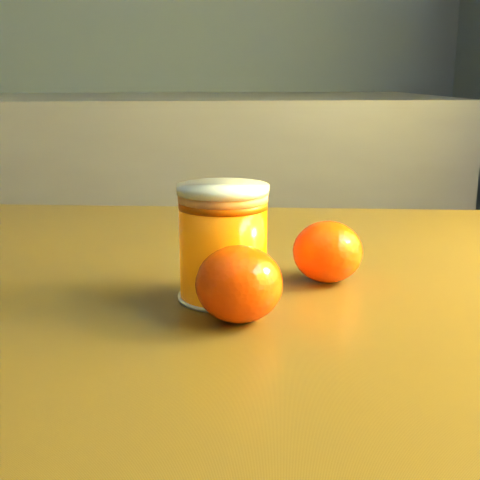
{
  "coord_description": "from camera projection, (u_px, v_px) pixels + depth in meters",
  "views": [
    {
      "loc": [
        0.91,
        -0.27,
        0.96
      ],
      "look_at": [
        0.96,
        0.24,
        0.83
      ],
      "focal_mm": 50.0,
      "sensor_mm": 36.0,
      "label": 1
    }
  ],
  "objects": [
    {
      "name": "juice_glass",
      "position": [
        223.0,
        243.0,
        0.51
      ],
      "size": [
        0.07,
        0.07,
        0.09
      ],
      "rotation": [
        0.0,
        0.0,
        -0.28
      ],
      "color": "orange",
      "rests_on": "table"
    },
    {
      "name": "orange_front",
      "position": [
        239.0,
        284.0,
        0.47
      ],
      "size": [
        0.07,
        0.07,
        0.05
      ],
      "primitive_type": "ellipsoid",
      "rotation": [
        0.0,
        0.0,
        -0.07
      ],
      "color": "#FF3E05",
      "rests_on": "table"
    },
    {
      "name": "orange_back",
      "position": [
        328.0,
        252.0,
        0.56
      ],
      "size": [
        0.06,
        0.06,
        0.05
      ],
      "primitive_type": "ellipsoid",
      "rotation": [
        0.0,
        0.0,
        -0.01
      ],
      "color": "#FF3E05",
      "rests_on": "table"
    },
    {
      "name": "table",
      "position": [
        297.0,
        418.0,
        0.54
      ],
      "size": [
        1.15,
        0.88,
        0.79
      ],
      "rotation": [
        0.0,
        0.0,
        -0.15
      ],
      "color": "brown",
      "rests_on": "ground"
    }
  ]
}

